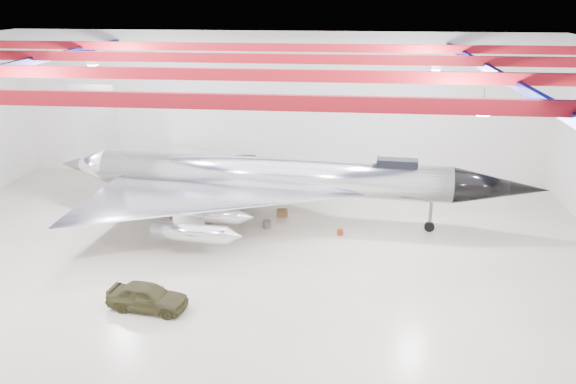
# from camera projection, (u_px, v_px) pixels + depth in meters

# --- Properties ---
(floor) EXTENTS (40.00, 40.00, 0.00)m
(floor) POSITION_uv_depth(u_px,v_px,m) (244.00, 263.00, 29.99)
(floor) COLOR #B7AA91
(floor) RESTS_ON ground
(wall_back) EXTENTS (40.00, 0.00, 40.00)m
(wall_back) POSITION_uv_depth(u_px,v_px,m) (278.00, 107.00, 42.15)
(wall_back) COLOR silver
(wall_back) RESTS_ON floor
(ceiling) EXTENTS (40.00, 40.00, 0.00)m
(ceiling) POSITION_uv_depth(u_px,v_px,m) (238.00, 52.00, 26.25)
(ceiling) COLOR #0A0F38
(ceiling) RESTS_ON wall_back
(ceiling_structure) EXTENTS (39.50, 29.50, 1.08)m
(ceiling_structure) POSITION_uv_depth(u_px,v_px,m) (239.00, 67.00, 26.48)
(ceiling_structure) COLOR maroon
(ceiling_structure) RESTS_ON ceiling
(jet_aircraft) EXTENTS (30.35, 18.44, 8.27)m
(jet_aircraft) POSITION_uv_depth(u_px,v_px,m) (270.00, 180.00, 34.62)
(jet_aircraft) COLOR silver
(jet_aircraft) RESTS_ON floor
(jeep) EXTENTS (3.86, 1.95, 1.26)m
(jeep) POSITION_uv_depth(u_px,v_px,m) (147.00, 296.00, 25.50)
(jeep) COLOR #36351B
(jeep) RESTS_ON floor
(toolbox_red) EXTENTS (0.52, 0.42, 0.36)m
(toolbox_red) POSITION_uv_depth(u_px,v_px,m) (227.00, 209.00, 36.90)
(toolbox_red) COLOR #972C0F
(toolbox_red) RESTS_ON floor
(engine_drum) EXTENTS (0.68, 0.68, 0.47)m
(engine_drum) POSITION_uv_depth(u_px,v_px,m) (267.00, 224.00, 34.34)
(engine_drum) COLOR #59595B
(engine_drum) RESTS_ON floor
(parts_bin) EXTENTS (0.75, 0.65, 0.45)m
(parts_bin) POSITION_uv_depth(u_px,v_px,m) (282.00, 213.00, 36.13)
(parts_bin) COLOR olive
(parts_bin) RESTS_ON floor
(crate_small) EXTENTS (0.38, 0.33, 0.23)m
(crate_small) POSITION_uv_depth(u_px,v_px,m) (148.00, 208.00, 37.26)
(crate_small) COLOR #59595B
(crate_small) RESTS_ON floor
(tool_chest) EXTENTS (0.40, 0.40, 0.33)m
(tool_chest) POSITION_uv_depth(u_px,v_px,m) (340.00, 232.00, 33.41)
(tool_chest) COLOR #972C0F
(tool_chest) RESTS_ON floor
(oil_barrel) EXTENTS (0.57, 0.46, 0.39)m
(oil_barrel) POSITION_uv_depth(u_px,v_px,m) (207.00, 227.00, 34.01)
(oil_barrel) COLOR olive
(oil_barrel) RESTS_ON floor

